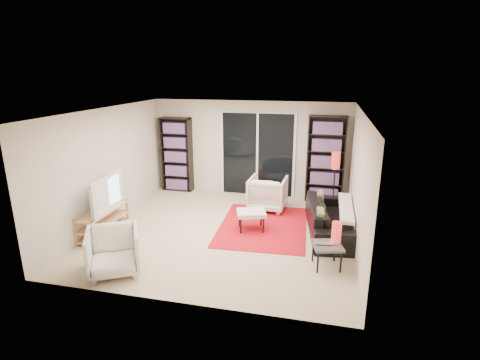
{
  "coord_description": "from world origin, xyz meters",
  "views": [
    {
      "loc": [
        1.9,
        -6.71,
        3.11
      ],
      "look_at": [
        0.25,
        0.3,
        1.0
      ],
      "focal_mm": 28.0,
      "sensor_mm": 36.0,
      "label": 1
    }
  ],
  "objects_px": {
    "armchair_back": "(268,193)",
    "ottoman": "(251,214)",
    "floor_lamp": "(335,167)",
    "side_table": "(327,247)",
    "bookshelf_left": "(177,155)",
    "armchair_front": "(113,251)",
    "sofa": "(331,218)",
    "tv_stand": "(104,221)",
    "bookshelf_right": "(326,159)"
  },
  "relations": [
    {
      "from": "sofa",
      "to": "ottoman",
      "type": "distance_m",
      "value": 1.58
    },
    {
      "from": "bookshelf_right",
      "to": "ottoman",
      "type": "relative_size",
      "value": 3.11
    },
    {
      "from": "ottoman",
      "to": "bookshelf_left",
      "type": "bearing_deg",
      "value": 138.76
    },
    {
      "from": "tv_stand",
      "to": "ottoman",
      "type": "bearing_deg",
      "value": 16.33
    },
    {
      "from": "tv_stand",
      "to": "armchair_front",
      "type": "height_order",
      "value": "armchair_front"
    },
    {
      "from": "armchair_back",
      "to": "bookshelf_left",
      "type": "bearing_deg",
      "value": -16.57
    },
    {
      "from": "armchair_front",
      "to": "floor_lamp",
      "type": "bearing_deg",
      "value": 16.39
    },
    {
      "from": "side_table",
      "to": "tv_stand",
      "type": "bearing_deg",
      "value": 175.17
    },
    {
      "from": "bookshelf_left",
      "to": "sofa",
      "type": "bearing_deg",
      "value": -25.72
    },
    {
      "from": "bookshelf_right",
      "to": "tv_stand",
      "type": "relative_size",
      "value": 1.6
    },
    {
      "from": "floor_lamp",
      "to": "sofa",
      "type": "bearing_deg",
      "value": -92.12
    },
    {
      "from": "bookshelf_left",
      "to": "ottoman",
      "type": "xyz_separation_m",
      "value": [
        2.46,
        -2.16,
        -0.63
      ]
    },
    {
      "from": "bookshelf_right",
      "to": "floor_lamp",
      "type": "distance_m",
      "value": 0.77
    },
    {
      "from": "armchair_front",
      "to": "floor_lamp",
      "type": "relative_size",
      "value": 0.57
    },
    {
      "from": "armchair_back",
      "to": "floor_lamp",
      "type": "bearing_deg",
      "value": -171.62
    },
    {
      "from": "floor_lamp",
      "to": "armchair_back",
      "type": "bearing_deg",
      "value": -174.09
    },
    {
      "from": "armchair_front",
      "to": "ottoman",
      "type": "height_order",
      "value": "armchair_front"
    },
    {
      "from": "bookshelf_left",
      "to": "side_table",
      "type": "height_order",
      "value": "bookshelf_left"
    },
    {
      "from": "ottoman",
      "to": "floor_lamp",
      "type": "height_order",
      "value": "floor_lamp"
    },
    {
      "from": "side_table",
      "to": "floor_lamp",
      "type": "relative_size",
      "value": 0.4
    },
    {
      "from": "ottoman",
      "to": "armchair_back",
      "type": "bearing_deg",
      "value": 84.13
    },
    {
      "from": "armchair_back",
      "to": "ottoman",
      "type": "bearing_deg",
      "value": 86.59
    },
    {
      "from": "bookshelf_left",
      "to": "bookshelf_right",
      "type": "height_order",
      "value": "bookshelf_right"
    },
    {
      "from": "bookshelf_left",
      "to": "bookshelf_right",
      "type": "distance_m",
      "value": 3.85
    },
    {
      "from": "side_table",
      "to": "bookshelf_left",
      "type": "bearing_deg",
      "value": 139.84
    },
    {
      "from": "bookshelf_left",
      "to": "floor_lamp",
      "type": "relative_size",
      "value": 1.4
    },
    {
      "from": "sofa",
      "to": "ottoman",
      "type": "xyz_separation_m",
      "value": [
        -1.56,
        -0.22,
        0.03
      ]
    },
    {
      "from": "bookshelf_left",
      "to": "armchair_front",
      "type": "distance_m",
      "value": 4.38
    },
    {
      "from": "tv_stand",
      "to": "armchair_front",
      "type": "distance_m",
      "value": 1.65
    },
    {
      "from": "armchair_back",
      "to": "ottoman",
      "type": "distance_m",
      "value": 1.27
    },
    {
      "from": "ottoman",
      "to": "side_table",
      "type": "height_order",
      "value": "same"
    },
    {
      "from": "ottoman",
      "to": "side_table",
      "type": "distance_m",
      "value": 1.92
    },
    {
      "from": "ottoman",
      "to": "bookshelf_right",
      "type": "bearing_deg",
      "value": 57.23
    },
    {
      "from": "bookshelf_right",
      "to": "tv_stand",
      "type": "height_order",
      "value": "bookshelf_right"
    },
    {
      "from": "bookshelf_right",
      "to": "sofa",
      "type": "xyz_separation_m",
      "value": [
        0.17,
        -1.94,
        -0.74
      ]
    },
    {
      "from": "ottoman",
      "to": "sofa",
      "type": "bearing_deg",
      "value": 8.01
    },
    {
      "from": "floor_lamp",
      "to": "side_table",
      "type": "bearing_deg",
      "value": -92.26
    },
    {
      "from": "side_table",
      "to": "sofa",
      "type": "bearing_deg",
      "value": 87.62
    },
    {
      "from": "tv_stand",
      "to": "sofa",
      "type": "height_order",
      "value": "sofa"
    },
    {
      "from": "bookshelf_right",
      "to": "ottoman",
      "type": "distance_m",
      "value": 2.66
    },
    {
      "from": "floor_lamp",
      "to": "tv_stand",
      "type": "bearing_deg",
      "value": -153.11
    },
    {
      "from": "bookshelf_left",
      "to": "armchair_back",
      "type": "xyz_separation_m",
      "value": [
        2.59,
        -0.89,
        -0.59
      ]
    },
    {
      "from": "sofa",
      "to": "armchair_back",
      "type": "distance_m",
      "value": 1.77
    },
    {
      "from": "armchair_front",
      "to": "ottoman",
      "type": "distance_m",
      "value": 2.78
    },
    {
      "from": "armchair_back",
      "to": "armchair_front",
      "type": "xyz_separation_m",
      "value": [
        -1.93,
        -3.39,
        -0.02
      ]
    },
    {
      "from": "bookshelf_left",
      "to": "side_table",
      "type": "distance_m",
      "value": 5.22
    },
    {
      "from": "bookshelf_left",
      "to": "armchair_back",
      "type": "height_order",
      "value": "bookshelf_left"
    },
    {
      "from": "bookshelf_left",
      "to": "tv_stand",
      "type": "height_order",
      "value": "bookshelf_left"
    },
    {
      "from": "sofa",
      "to": "armchair_front",
      "type": "relative_size",
      "value": 2.67
    },
    {
      "from": "floor_lamp",
      "to": "armchair_front",
      "type": "bearing_deg",
      "value": -133.85
    }
  ]
}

